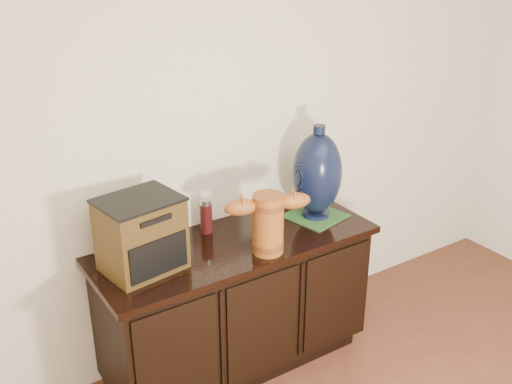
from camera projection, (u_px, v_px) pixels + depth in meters
sideboard at (237, 303)px, 3.16m from camera, size 1.46×0.56×0.75m
terracotta_vessel at (268, 220)px, 2.85m from camera, size 0.43×0.20×0.30m
tv_radio at (141, 234)px, 2.70m from camera, size 0.39×0.33×0.35m
green_mat at (315, 216)px, 3.27m from camera, size 0.33×0.33×0.01m
lamp_base at (317, 174)px, 3.17m from camera, size 0.32×0.32×0.51m
spray_can at (206, 216)px, 3.07m from camera, size 0.06×0.06×0.18m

